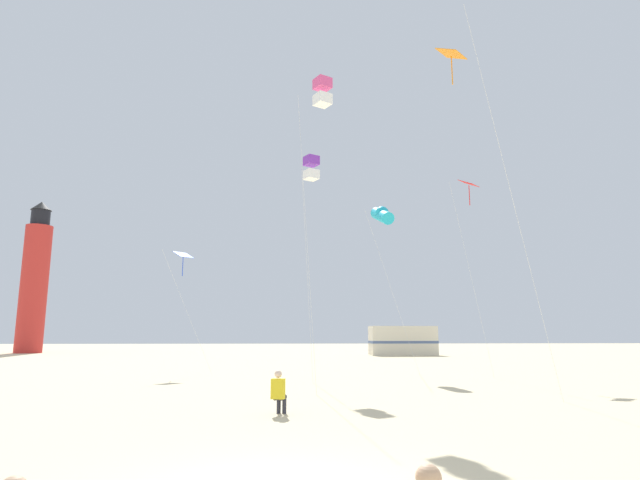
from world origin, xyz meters
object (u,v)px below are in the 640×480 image
lighthouse_distant (35,281)px  rv_van_cream (403,341)px  kite_tube_cyan (382,215)px  kite_diamond_scarlet (469,191)px  kite_flyer_standing (279,391)px  kite_diamond_blue (183,259)px  kite_box_rainbow (322,93)px  kite_diamond_orange (456,67)px  kite_box_violet (311,168)px

lighthouse_distant → rv_van_cream: size_ratio=2.57×
kite_tube_cyan → kite_diamond_scarlet: bearing=-26.6°
kite_flyer_standing → lighthouse_distant: size_ratio=0.07×
kite_tube_cyan → kite_diamond_blue: 11.43m
kite_diamond_scarlet → lighthouse_distant: lighthouse_distant is taller
kite_flyer_standing → kite_box_rainbow: (1.48, 5.47, 11.18)m
kite_flyer_standing → lighthouse_distant: (-28.19, 44.80, 7.22)m
kite_flyer_standing → kite_diamond_blue: (-5.79, 14.89, 5.61)m
lighthouse_distant → rv_van_cream: (39.29, -7.80, -6.45)m
kite_flyer_standing → kite_box_rainbow: bearing=-89.5°
kite_diamond_blue → rv_van_cream: 28.24m
kite_diamond_blue → kite_tube_cyan: bearing=-3.6°
kite_flyer_standing → kite_diamond_scarlet: kite_diamond_scarlet is taller
kite_diamond_orange → kite_diamond_blue: (-11.92, 12.24, -5.28)m
kite_flyer_standing → kite_diamond_scarlet: (9.65, 12.03, 8.95)m
rv_van_cream → kite_diamond_scarlet: bearing=-96.1°
kite_diamond_blue → rv_van_cream: size_ratio=1.02×
kite_box_rainbow → lighthouse_distant: 49.41m
kite_flyer_standing → kite_diamond_scarlet: size_ratio=0.11×
kite_box_violet → kite_box_rainbow: size_ratio=0.84×
kite_tube_cyan → rv_van_cream: (5.75, 22.81, -7.32)m
kite_tube_cyan → kite_box_violet: kite_box_violet is taller
kite_box_rainbow → rv_van_cream: 34.56m
kite_diamond_scarlet → kite_diamond_orange: size_ratio=0.83×
kite_tube_cyan → lighthouse_distant: size_ratio=0.56×
kite_tube_cyan → kite_box_rainbow: bearing=-113.9°
kite_box_rainbow → lighthouse_distant: (-29.66, 39.32, -3.96)m
lighthouse_distant → rv_van_cream: bearing=-11.2°
kite_box_rainbow → rv_van_cream: (9.62, 31.52, -10.41)m
kite_tube_cyan → kite_diamond_orange: (0.78, -11.54, 2.80)m
kite_diamond_orange → kite_flyer_standing: bearing=-156.6°
kite_diamond_scarlet → rv_van_cream: kite_diamond_scarlet is taller
kite_tube_cyan → kite_diamond_scarlet: kite_diamond_scarlet is taller
kite_diamond_orange → lighthouse_distant: bearing=129.2°
kite_tube_cyan → kite_diamond_blue: size_ratio=1.41×
kite_flyer_standing → kite_tube_cyan: (5.35, 14.19, 8.09)m
kite_flyer_standing → kite_diamond_blue: 16.93m
kite_flyer_standing → kite_tube_cyan: kite_tube_cyan is taller
kite_box_rainbow → kite_box_violet: bearing=94.3°
kite_flyer_standing → kite_diamond_blue: kite_diamond_blue is taller
kite_diamond_scarlet → lighthouse_distant: size_ratio=0.61×
kite_diamond_scarlet → kite_box_rainbow: bearing=-141.3°
kite_diamond_orange → kite_diamond_scarlet: bearing=69.4°
kite_diamond_scarlet → rv_van_cream: (1.45, 24.97, -8.18)m
kite_box_violet → lighthouse_distant: bearing=129.8°
kite_diamond_orange → kite_diamond_blue: 17.88m
kite_diamond_blue → kite_box_violet: bearing=-37.6°
kite_box_rainbow → lighthouse_distant: lighthouse_distant is taller
kite_flyer_standing → lighthouse_distant: bearing=-42.2°
kite_tube_cyan → rv_van_cream: bearing=75.8°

